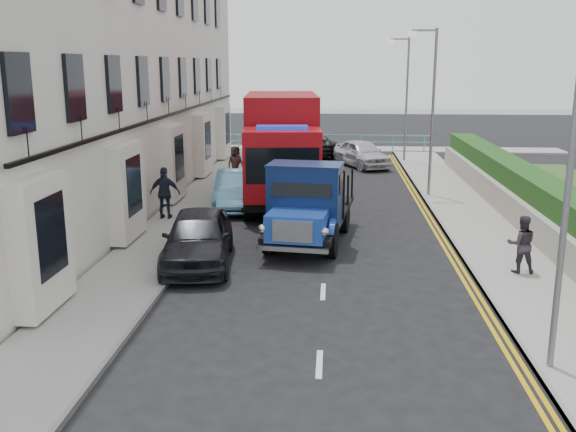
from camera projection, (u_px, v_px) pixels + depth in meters
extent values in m
plane|color=black|center=(321.00, 323.00, 14.23)|extent=(120.00, 120.00, 0.00)
cube|color=gray|center=(184.00, 220.00, 23.30)|extent=(2.40, 38.00, 0.12)
cube|color=gray|center=(477.00, 225.00, 22.58)|extent=(2.60, 38.00, 0.12)
cube|color=gray|center=(330.00, 149.00, 42.34)|extent=(30.00, 2.50, 0.12)
plane|color=slate|center=(332.00, 114.00, 72.42)|extent=(120.00, 120.00, 0.00)
cube|color=silver|center=(95.00, 28.00, 25.86)|extent=(6.00, 30.00, 14.00)
cube|color=black|center=(175.00, 113.00, 26.44)|extent=(0.12, 28.00, 0.10)
cube|color=#B2AD9E|center=(516.00, 212.00, 22.37)|extent=(0.30, 28.00, 1.00)
cube|color=#234516|center=(537.00, 201.00, 22.23)|extent=(1.20, 28.00, 1.70)
cube|color=#59B2A5|center=(331.00, 135.00, 41.33)|extent=(13.00, 0.08, 0.06)
cube|color=#59B2A5|center=(330.00, 142.00, 41.43)|extent=(13.00, 0.06, 0.05)
cylinder|color=slate|center=(568.00, 188.00, 11.17)|extent=(0.12, 0.12, 7.00)
cylinder|color=slate|center=(433.00, 115.00, 26.69)|extent=(0.12, 0.12, 7.00)
cube|color=slate|center=(424.00, 30.00, 25.93)|extent=(1.00, 0.08, 0.08)
cube|color=beige|center=(412.00, 33.00, 26.00)|extent=(0.35, 0.18, 0.18)
cylinder|color=slate|center=(407.00, 101.00, 36.39)|extent=(0.12, 0.12, 7.00)
cube|color=slate|center=(400.00, 39.00, 35.63)|extent=(1.00, 0.08, 0.08)
cube|color=beige|center=(391.00, 41.00, 35.70)|extent=(0.35, 0.18, 0.18)
cylinder|color=black|center=(269.00, 237.00, 19.27)|extent=(0.41, 1.07, 1.04)
cylinder|color=black|center=(332.00, 241.00, 18.89)|extent=(0.41, 1.07, 1.04)
cylinder|color=black|center=(289.00, 214.00, 22.15)|extent=(0.41, 1.07, 1.04)
cylinder|color=black|center=(344.00, 217.00, 21.78)|extent=(0.41, 1.07, 1.04)
cube|color=black|center=(309.00, 222.00, 20.49)|extent=(2.72, 5.42, 0.19)
cube|color=#2046AD|center=(297.00, 225.00, 18.49)|extent=(1.85, 1.61, 0.78)
cube|color=silver|center=(293.00, 232.00, 17.80)|extent=(1.14, 0.23, 0.60)
cube|color=#0E1F4E|center=(305.00, 196.00, 19.53)|extent=(2.32, 1.57, 1.89)
cube|color=black|center=(316.00, 206.00, 21.67)|extent=(2.65, 3.30, 0.13)
cylinder|color=black|center=(249.00, 203.00, 23.38)|extent=(0.47, 1.29, 1.26)
cylinder|color=black|center=(315.00, 203.00, 23.42)|extent=(0.47, 1.29, 1.26)
cylinder|color=black|center=(253.00, 185.00, 26.84)|extent=(0.47, 1.29, 1.26)
cylinder|color=black|center=(310.00, 185.00, 26.87)|extent=(0.47, 1.29, 1.26)
cylinder|color=black|center=(255.00, 175.00, 29.29)|extent=(0.47, 1.29, 1.26)
cylinder|color=black|center=(308.00, 175.00, 29.32)|extent=(0.47, 1.29, 1.26)
cube|color=black|center=(282.00, 182.00, 26.24)|extent=(3.32, 8.22, 0.29)
cube|color=#9C0B11|center=(282.00, 164.00, 23.06)|extent=(2.93, 2.41, 2.52)
cube|color=black|center=(282.00, 166.00, 22.01)|extent=(2.52, 0.31, 1.26)
cube|color=maroon|center=(281.00, 135.00, 27.05)|extent=(3.37, 6.19, 3.44)
imported|color=black|center=(198.00, 238.00, 18.21)|extent=(2.36, 4.80, 1.57)
imported|color=#5B9EC3|center=(237.00, 190.00, 25.35)|extent=(1.92, 4.56, 1.47)
imported|color=#BCBAC0|center=(276.00, 164.00, 31.69)|extent=(2.53, 5.36, 1.51)
imported|color=black|center=(310.00, 144.00, 39.64)|extent=(3.97, 5.56, 1.41)
imported|color=silver|center=(362.00, 153.00, 35.31)|extent=(3.46, 4.75, 1.50)
imported|color=#352D37|center=(522.00, 244.00, 17.13)|extent=(0.79, 0.63, 1.57)
imported|color=black|center=(165.00, 193.00, 23.08)|extent=(1.10, 0.46, 1.87)
imported|color=#453432|center=(235.00, 164.00, 30.18)|extent=(1.00, 0.93, 1.71)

